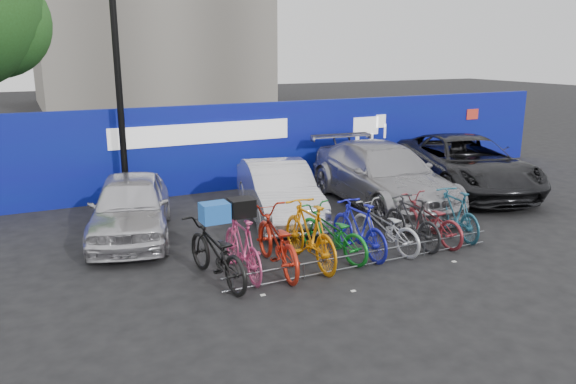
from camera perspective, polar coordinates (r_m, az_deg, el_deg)
ground at (r=10.89m, az=6.28°, el=-6.49°), size 100.00×100.00×0.00m
hoarding at (r=15.81m, az=-5.15°, el=4.63°), size 22.00×0.18×2.40m
lamppost at (r=14.19m, az=-16.90°, el=11.38°), size 0.25×0.50×6.11m
bike_rack at (r=10.36m, az=8.07°, el=-6.69°), size 5.60×0.03×0.30m
car_0 at (r=12.17m, az=-15.69°, el=-1.41°), size 2.51×4.18×1.33m
car_1 at (r=12.99m, az=-0.98°, el=0.08°), size 2.21×4.20×1.31m
car_2 at (r=14.35m, az=9.59°, el=1.70°), size 2.63×5.45×1.53m
car_3 at (r=16.36m, az=17.52°, el=2.75°), size 3.99×5.95×1.52m
bike_0 at (r=9.57m, az=-7.33°, el=-6.10°), size 0.97×2.11×1.07m
bike_1 at (r=9.80m, az=-4.66°, el=-5.47°), size 0.55×1.82×1.09m
bike_2 at (r=9.98m, az=-1.21°, el=-4.99°), size 0.93×2.16×1.10m
bike_3 at (r=10.22m, az=2.22°, el=-4.24°), size 0.59×2.02×1.21m
bike_4 at (r=10.63m, az=4.50°, el=-4.16°), size 1.04×1.97×0.98m
bike_5 at (r=10.81m, az=7.22°, el=-3.66°), size 0.58×1.81×1.08m
bike_6 at (r=11.15m, az=9.77°, el=-3.55°), size 0.97×1.88×0.94m
bike_7 at (r=11.49m, az=12.50°, el=-2.93°), size 0.53×1.72×1.03m
bike_8 at (r=11.80m, az=14.11°, el=-2.73°), size 0.81×1.88×0.96m
bike_9 at (r=12.25m, az=16.59°, el=-2.09°), size 0.71×1.77×1.03m
cargo_crate at (r=9.35m, az=-7.46°, el=-2.09°), size 0.46×0.36×0.33m
cargo_topcase at (r=9.59m, az=-4.74°, el=-1.56°), size 0.43×0.39×0.31m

